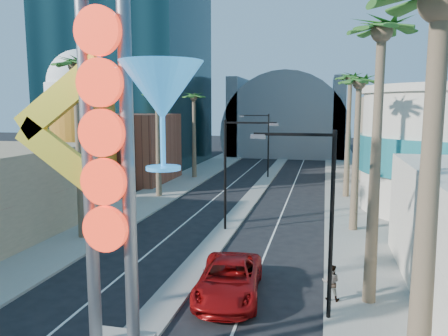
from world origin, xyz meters
The scene contains 20 objects.
sidewalk_west centered at (-9.50, 35.00, 0.07)m, with size 5.00×100.00×0.15m, color gray.
sidewalk_east centered at (9.50, 35.00, 0.07)m, with size 5.00×100.00×0.15m, color gray.
median centered at (0.00, 38.00, 0.07)m, with size 1.60×84.00×0.15m, color gray.
brick_filler_west centered at (-16.00, 38.00, 4.00)m, with size 10.00×10.00×8.00m, color brown.
filler_east centered at (16.00, 48.00, 5.00)m, with size 10.00×20.00×10.00m, color #947F5F.
beer_mug centered at (-17.00, 30.00, 7.84)m, with size 7.00×7.00×14.50m.
canopy centered at (0.00, 72.00, 4.31)m, with size 22.00×16.00×22.00m.
neon_sign centered at (0.82, 2.96, 7.31)m, with size 6.53×2.60×12.55m.
streetlight_0 centered at (0.55, 20.00, 4.88)m, with size 3.79×0.25×8.00m.
streetlight_1 centered at (-0.55, 44.00, 4.88)m, with size 3.79×0.25×8.00m.
streetlight_2 centered at (6.72, 8.00, 4.83)m, with size 3.45×0.25×8.00m.
palm_1 centered at (-9.00, 16.00, 10.82)m, with size 2.40×2.40×12.70m.
palm_2 centered at (-9.00, 30.00, 9.48)m, with size 2.40×2.40×11.20m.
palm_3 centered at (-9.00, 42.00, 9.48)m, with size 2.40×2.40×11.20m.
palm_4 centered at (9.00, 0.00, 10.38)m, with size 2.40×2.40×12.20m.
palm_5 centered at (9.00, 10.00, 11.27)m, with size 2.40×2.40×13.20m.
palm_6 centered at (9.00, 22.00, 9.93)m, with size 2.40×2.40×11.70m.
palm_7 centered at (9.00, 34.00, 10.82)m, with size 2.40×2.40×12.70m.
red_pickup centered at (2.63, 9.33, 0.86)m, with size 2.86×6.19×1.72m, color #950B0C.
pedestrian_b centered at (7.30, 9.75, 0.98)m, with size 0.81×0.63×1.66m, color gray.
Camera 1 is at (6.83, -9.80, 8.93)m, focal length 35.00 mm.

